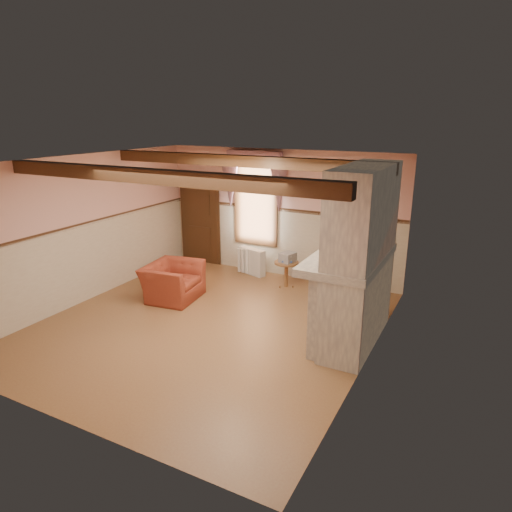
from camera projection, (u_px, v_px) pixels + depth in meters
The scene contains 26 objects.
floor at pixel (208, 325), 7.93m from camera, with size 5.50×6.00×0.01m, color brown.
ceiling at pixel (203, 161), 7.10m from camera, with size 5.50×6.00×0.01m, color silver.
wall_back at pixel (281, 214), 10.06m from camera, with size 5.50×0.02×2.80m, color #DAA297.
wall_front at pixel (54, 315), 4.97m from camera, with size 5.50×0.02×2.80m, color #DAA297.
wall_left at pixel (85, 229), 8.72m from camera, with size 0.02×6.00×2.80m, color #DAA297.
wall_right at pixel (372, 273), 6.31m from camera, with size 0.02×6.00×2.80m, color #DAA297.
wainscot at pixel (207, 284), 7.71m from camera, with size 5.50×6.00×1.50m, color beige, non-canonical shape.
chair_rail at pixel (205, 241), 7.49m from camera, with size 5.50×6.00×0.08m, color black, non-canonical shape.
firebox at pixel (331, 310), 7.43m from camera, with size 0.20×0.95×0.90m, color black.
armchair at pixel (173, 281), 8.97m from camera, with size 1.09×0.95×0.71m, color maroon.
side_table at pixel (286, 274), 9.61m from camera, with size 0.51×0.51×0.55m, color brown.
book_stack at pixel (288, 257), 9.50m from camera, with size 0.26×0.32×0.20m, color #B7AD8C.
radiator at pixel (252, 261), 10.38m from camera, with size 0.70×0.18×0.60m, color silver.
bowl at pixel (349, 253), 6.99m from camera, with size 0.35×0.35×0.09m, color brown.
mantel_clock at pixel (361, 239), 7.56m from camera, with size 0.14×0.24×0.20m, color black.
oil_lamp at pixel (356, 241), 7.30m from camera, with size 0.11×0.11×0.28m, color #C17736.
candle_red at pixel (335, 263), 6.40m from camera, with size 0.06×0.06×0.16m, color #A51A14.
jar_yellow at pixel (346, 255), 6.85m from camera, with size 0.06×0.06×0.12m, color yellow.
fireplace at pixel (361, 258), 6.96m from camera, with size 0.85×2.00×2.80m, color gray.
mantel at pixel (349, 259), 7.05m from camera, with size 1.05×2.05×0.12m, color gray.
overmantel_mirror at pixel (339, 219), 6.95m from camera, with size 0.06×1.44×1.04m, color silver.
door at pixel (200, 220), 11.04m from camera, with size 1.10×0.10×2.10m, color black.
window at pixel (256, 201), 10.23m from camera, with size 1.06×0.08×2.02m, color white.
window_drapes at pixel (254, 174), 9.97m from camera, with size 1.30×0.14×1.40m, color gray.
ceiling_beam_front at pixel (153, 176), 6.11m from camera, with size 5.50×0.18×0.20m, color black.
ceiling_beam_back at pixel (240, 161), 8.15m from camera, with size 5.50×0.18×0.20m, color black.
Camera 1 is at (4.05, -6.04, 3.49)m, focal length 32.00 mm.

